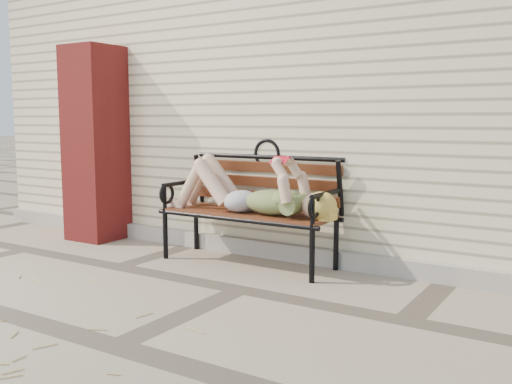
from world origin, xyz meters
The scene contains 7 objects.
ground centered at (0.00, 0.00, 0.00)m, with size 80.00×80.00×0.00m, color gray.
house_wall centered at (0.00, 3.00, 1.50)m, with size 8.00×4.00×3.00m, color beige.
foundation_strip centered at (0.00, 0.97, 0.07)m, with size 8.00×0.10×0.15m, color gray.
brick_pillar centered at (-2.30, 0.75, 1.00)m, with size 0.50×0.50×2.00m, color maroon.
garden_bench centered at (-0.37, 0.78, 0.61)m, with size 1.67×0.67×1.08m.
reading_woman centered at (-0.36, 0.64, 0.64)m, with size 1.58×0.36×0.50m.
straw_scatter centered at (-1.11, -1.03, 0.01)m, with size 2.84×1.59×0.01m.
Camera 1 is at (2.27, -3.40, 1.24)m, focal length 40.00 mm.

